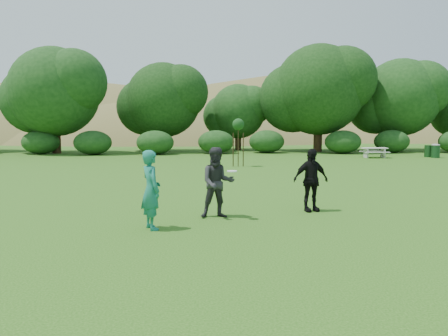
% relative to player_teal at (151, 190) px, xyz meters
% --- Properties ---
extents(ground, '(120.00, 120.00, 0.00)m').
position_rel_player_teal_xyz_m(ground, '(1.97, 0.70, -0.96)').
color(ground, '#19470C').
rests_on(ground, ground).
extents(player_teal, '(0.72, 0.83, 1.92)m').
position_rel_player_teal_xyz_m(player_teal, '(0.00, 0.00, 0.00)').
color(player_teal, '#197462').
rests_on(player_teal, ground).
extents(player_grey, '(0.99, 0.80, 1.92)m').
position_rel_player_teal_xyz_m(player_grey, '(1.65, 1.20, -0.00)').
color(player_grey, '#2A2A2C').
rests_on(player_grey, ground).
extents(player_black, '(1.15, 0.68, 1.83)m').
position_rel_player_teal_xyz_m(player_black, '(4.39, 1.92, -0.04)').
color(player_black, black).
rests_on(player_black, ground).
extents(trash_can_near, '(0.60, 0.60, 0.90)m').
position_rel_player_teal_xyz_m(trash_can_near, '(18.65, 21.77, -0.51)').
color(trash_can_near, '#153A18').
rests_on(trash_can_near, ground).
extents(frisbee, '(0.27, 0.27, 0.03)m').
position_rel_player_teal_xyz_m(frisbee, '(2.02, 0.94, 0.34)').
color(frisbee, white).
rests_on(frisbee, ground).
extents(sapling, '(0.70, 0.70, 2.85)m').
position_rel_player_teal_xyz_m(sapling, '(3.49, 15.30, 1.46)').
color(sapling, '#3B2A17').
rests_on(sapling, ground).
extents(picnic_table, '(1.80, 1.48, 0.76)m').
position_rel_player_teal_xyz_m(picnic_table, '(14.27, 21.36, -0.44)').
color(picnic_table, beige).
rests_on(picnic_table, ground).
extents(trash_can_lidded, '(0.60, 0.60, 1.05)m').
position_rel_player_teal_xyz_m(trash_can_lidded, '(18.79, 21.04, -0.42)').
color(trash_can_lidded, '#153B1B').
rests_on(trash_can_lidded, ground).
extents(hillside, '(150.00, 72.00, 52.00)m').
position_rel_player_teal_xyz_m(hillside, '(1.41, 69.15, -12.93)').
color(hillside, olive).
rests_on(hillside, ground).
extents(tree_row, '(53.92, 10.38, 9.62)m').
position_rel_player_teal_xyz_m(tree_row, '(5.20, 29.38, 3.91)').
color(tree_row, '#3A2616').
rests_on(tree_row, ground).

